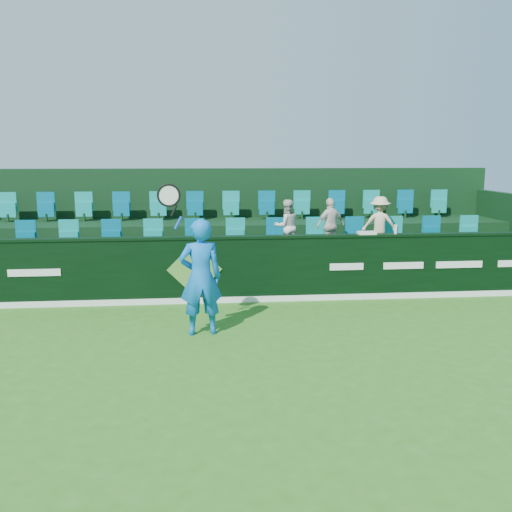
{
  "coord_description": "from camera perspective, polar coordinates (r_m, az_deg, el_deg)",
  "views": [
    {
      "loc": [
        0.14,
        -7.32,
        2.97
      ],
      "look_at": [
        1.13,
        2.8,
        1.15
      ],
      "focal_mm": 40.0,
      "sensor_mm": 36.0,
      "label": 1
    }
  ],
  "objects": [
    {
      "name": "sponsor_hoarding",
      "position": [
        11.54,
        -6.15,
        -1.38
      ],
      "size": [
        16.0,
        0.25,
        1.35
      ],
      "color": "black",
      "rests_on": "ground"
    },
    {
      "name": "stand_tier_back",
      "position": [
        14.5,
        -6.06,
        0.88
      ],
      "size": [
        16.0,
        1.8,
        1.3
      ],
      "primitive_type": "cube",
      "color": "black",
      "rests_on": "ground"
    },
    {
      "name": "tennis_player",
      "position": [
        9.44,
        -5.59,
        -2.04
      ],
      "size": [
        1.12,
        0.55,
        2.58
      ],
      "color": "blue",
      "rests_on": "ground"
    },
    {
      "name": "seat_row_front",
      "position": [
        12.95,
        -6.14,
        1.79
      ],
      "size": [
        13.5,
        0.5,
        0.6
      ],
      "primitive_type": "cube",
      "color": "#0E918B",
      "rests_on": "stand_tier_front"
    },
    {
      "name": "ground",
      "position": [
        7.9,
        -6.32,
        -12.0
      ],
      "size": [
        60.0,
        60.0,
        0.0
      ],
      "primitive_type": "plane",
      "color": "#2B6B19",
      "rests_on": "ground"
    },
    {
      "name": "drinks_bottle",
      "position": [
        12.1,
        13.8,
        2.63
      ],
      "size": [
        0.06,
        0.06,
        0.19
      ],
      "primitive_type": "cylinder",
      "color": "silver",
      "rests_on": "sponsor_hoarding"
    },
    {
      "name": "spectator_right",
      "position": [
        13.16,
        12.25,
        3.15
      ],
      "size": [
        0.89,
        0.66,
        1.24
      ],
      "primitive_type": "imported",
      "rotation": [
        0.0,
        0.0,
        2.87
      ],
      "color": "beige",
      "rests_on": "stand_tier_front"
    },
    {
      "name": "spectator_left",
      "position": [
        12.68,
        3.07,
        2.99
      ],
      "size": [
        0.66,
        0.57,
        1.18
      ],
      "primitive_type": "imported",
      "rotation": [
        0.0,
        0.0,
        3.37
      ],
      "color": "silver",
      "rests_on": "stand_tier_front"
    },
    {
      "name": "spectator_middle",
      "position": [
        12.86,
        7.46,
        3.08
      ],
      "size": [
        0.77,
        0.54,
        1.21
      ],
      "primitive_type": "imported",
      "rotation": [
        0.0,
        0.0,
        3.53
      ],
      "color": "silver",
      "rests_on": "stand_tier_front"
    },
    {
      "name": "towel",
      "position": [
        11.92,
        11.0,
        2.28
      ],
      "size": [
        0.36,
        0.23,
        0.05
      ],
      "primitive_type": "cube",
      "color": "silver",
      "rests_on": "sponsor_hoarding"
    },
    {
      "name": "seat_row_back",
      "position": [
        14.68,
        -6.12,
        4.73
      ],
      "size": [
        13.5,
        0.5,
        0.6
      ],
      "primitive_type": "cube",
      "color": "#0E918B",
      "rests_on": "stand_tier_back"
    },
    {
      "name": "stand_rear",
      "position": [
        14.86,
        -6.09,
        3.32
      ],
      "size": [
        16.0,
        4.1,
        2.6
      ],
      "color": "black",
      "rests_on": "ground"
    },
    {
      "name": "stand_tier_front",
      "position": [
        12.68,
        -6.1,
        -1.6
      ],
      "size": [
        16.0,
        2.0,
        0.8
      ],
      "primitive_type": "cube",
      "color": "black",
      "rests_on": "ground"
    }
  ]
}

